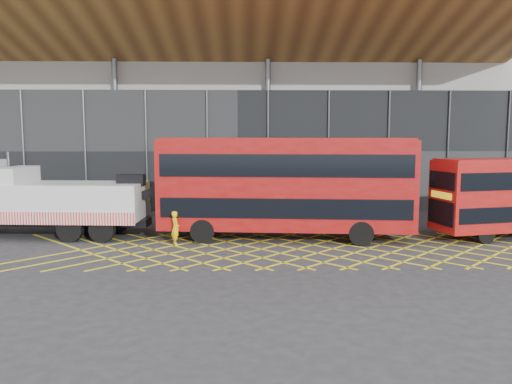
{
  "coord_description": "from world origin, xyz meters",
  "views": [
    {
      "loc": [
        2.49,
        -21.78,
        5.05
      ],
      "look_at": [
        3.0,
        1.5,
        2.4
      ],
      "focal_mm": 35.0,
      "sensor_mm": 36.0,
      "label": 1
    }
  ],
  "objects": [
    {
      "name": "ground_plane",
      "position": [
        0.0,
        0.0,
        0.0
      ],
      "size": [
        120.0,
        120.0,
        0.0
      ],
      "primitive_type": "plane",
      "color": "#28282B"
    },
    {
      "name": "road_markings",
      "position": [
        5.6,
        0.0,
        0.01
      ],
      "size": [
        27.96,
        7.16,
        0.01
      ],
      "color": "yellow",
      "rests_on": "ground_plane"
    },
    {
      "name": "construction_building",
      "position": [
        1.92,
        18.4,
        8.98
      ],
      "size": [
        55.0,
        23.97,
        18.0
      ],
      "color": "#969690",
      "rests_on": "ground_plane"
    },
    {
      "name": "recovery_truck",
      "position": [
        -8.0,
        3.07,
        1.94
      ],
      "size": [
        12.11,
        3.61,
        4.2
      ],
      "rotation": [
        0.0,
        0.0,
        -0.07
      ],
      "color": "black",
      "rests_on": "ground_plane"
    },
    {
      "name": "bus_towed",
      "position": [
        4.42,
        2.19,
        2.74
      ],
      "size": [
        12.33,
        3.95,
        4.93
      ],
      "rotation": [
        0.0,
        0.0,
        -0.1
      ],
      "color": "maroon",
      "rests_on": "ground_plane"
    },
    {
      "name": "worker",
      "position": [
        -0.74,
        1.02,
        0.79
      ],
      "size": [
        0.58,
        0.68,
        1.57
      ],
      "primitive_type": "imported",
      "rotation": [
        0.0,
        0.0,
        1.99
      ],
      "color": "yellow",
      "rests_on": "ground_plane"
    }
  ]
}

